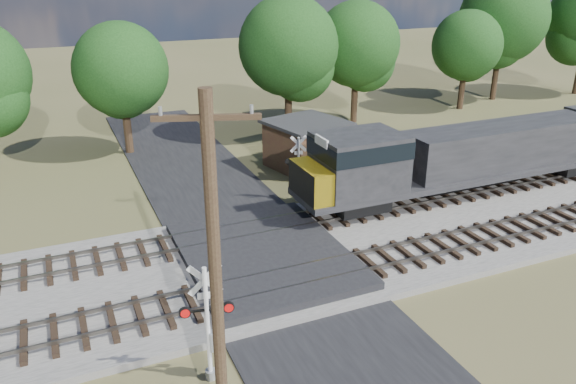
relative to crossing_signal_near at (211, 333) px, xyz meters
name	(u,v)px	position (x,y,z in m)	size (l,w,h in m)	color
ground	(269,268)	(4.31, 5.96, -1.78)	(160.00, 160.00, 0.00)	#494D29
ballast_bed	(444,222)	(14.31, 6.46, -1.63)	(140.00, 10.00, 0.30)	gray
road	(269,267)	(4.31, 5.96, -1.74)	(7.00, 60.00, 0.08)	black
crossing_panel	(265,257)	(4.31, 6.46, -1.46)	(7.00, 9.00, 0.62)	#262628
track_near	(352,266)	(7.44, 3.96, -1.37)	(140.00, 2.60, 0.33)	black
track_far	(304,221)	(7.44, 8.96, -1.37)	(140.00, 2.60, 0.33)	black
crossing_signal_near	(211,333)	(0.00, 0.00, 0.00)	(1.71, 0.45, 4.28)	silver
crossing_signal_far	(297,174)	(8.65, 12.49, -0.17)	(1.55, 0.40, 3.87)	silver
utility_pole	(215,275)	(-0.43, -2.55, 3.58)	(2.38, 0.92, 10.11)	#322017
equipment_shed	(306,144)	(11.58, 17.47, -0.19)	(5.55, 5.55, 3.14)	#4E2C21
treeline	(293,44)	(14.42, 26.07, 5.04)	(80.97, 11.47, 11.93)	black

